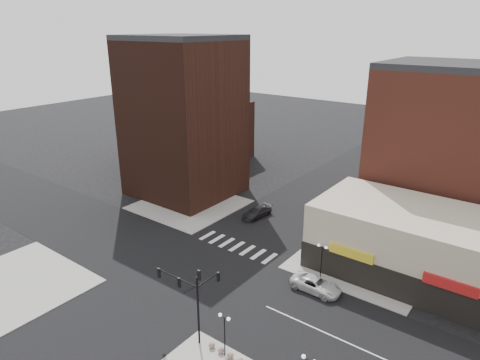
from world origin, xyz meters
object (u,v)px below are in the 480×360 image
Objects in this scene: street_lamp_ne at (322,253)px; traffic_signal at (192,292)px; dark_sedan_north at (257,212)px; street_lamp_se_a at (224,325)px; white_suv at (316,285)px.

traffic_signal is at bearing -106.75° from street_lamp_ne.
street_lamp_ne is at bearing 73.25° from traffic_signal.
street_lamp_ne is 18.02m from dark_sedan_north.
street_lamp_se_a is at bearing -53.59° from dark_sedan_north.
street_lamp_ne is 0.75× the size of white_suv.
street_lamp_se_a is 1.00× the size of street_lamp_ne.
street_lamp_se_a is at bearing 172.98° from white_suv.
white_suv is (5.49, 13.37, -4.19)m from traffic_signal.
street_lamp_ne is at bearing 16.65° from white_suv.
white_suv is (1.72, 13.54, -2.52)m from street_lamp_se_a.
dark_sedan_north is at bearing 112.68° from traffic_signal.
street_lamp_se_a reaches higher than dark_sedan_north.
traffic_signal is 16.62m from street_lamp_ne.
white_suv is at bearing 67.68° from traffic_signal.
white_suv reaches higher than dark_sedan_north.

